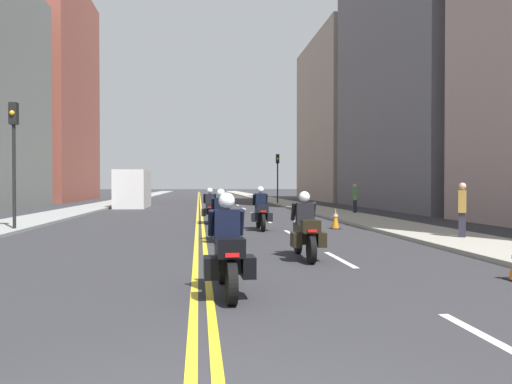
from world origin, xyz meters
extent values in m
plane|color=#2D2D30|center=(0.00, 48.00, 0.00)|extent=(264.00, 264.00, 0.00)
cube|color=gray|center=(-7.80, 48.00, 0.06)|extent=(2.83, 144.00, 0.12)
cube|color=#9B978A|center=(7.80, 48.00, 0.06)|extent=(2.83, 144.00, 0.12)
cube|color=yellow|center=(-0.12, 48.00, 0.00)|extent=(0.12, 132.00, 0.01)
cube|color=yellow|center=(0.12, 48.00, 0.00)|extent=(0.12, 132.00, 0.01)
cube|color=silver|center=(3.19, 2.00, 0.00)|extent=(0.14, 2.40, 0.01)
cube|color=silver|center=(3.19, 8.00, 0.00)|extent=(0.14, 2.40, 0.01)
cube|color=silver|center=(3.19, 14.00, 0.00)|extent=(0.14, 2.40, 0.01)
cube|color=silver|center=(3.19, 20.00, 0.00)|extent=(0.14, 2.40, 0.01)
cube|color=silver|center=(3.19, 26.00, 0.00)|extent=(0.14, 2.40, 0.01)
cube|color=silver|center=(3.19, 32.00, 0.00)|extent=(0.14, 2.40, 0.01)
cube|color=silver|center=(3.19, 38.00, 0.00)|extent=(0.14, 2.40, 0.01)
cube|color=silver|center=(3.19, 44.00, 0.00)|extent=(0.14, 2.40, 0.01)
cube|color=silver|center=(3.19, 50.00, 0.00)|extent=(0.14, 2.40, 0.01)
cube|color=silver|center=(3.19, 56.00, 0.00)|extent=(0.14, 2.40, 0.01)
cube|color=#2D3847|center=(18.76, 30.81, 7.80)|extent=(0.04, 14.96, 0.90)
cube|color=brown|center=(-15.68, 51.32, 11.50)|extent=(6.73, 17.14, 23.00)
cube|color=#2D3847|center=(-19.06, 51.32, 5.75)|extent=(0.04, 14.40, 0.90)
cube|color=#2D3847|center=(-19.06, 51.32, 9.97)|extent=(0.04, 14.40, 0.90)
cube|color=#2D3847|center=(-19.06, 51.32, 14.18)|extent=(0.04, 14.40, 0.90)
cube|color=#2D3847|center=(-19.06, 51.32, 18.40)|extent=(0.04, 14.40, 0.90)
cube|color=#A89A8B|center=(16.73, 49.51, 8.84)|extent=(8.84, 17.01, 17.68)
cube|color=#2D3847|center=(21.17, 49.51, 4.42)|extent=(0.04, 14.29, 0.90)
cube|color=#2D3847|center=(21.17, 49.51, 14.14)|extent=(0.04, 14.29, 0.90)
cylinder|color=black|center=(0.37, 5.63, 0.32)|extent=(0.16, 0.63, 0.63)
cylinder|color=black|center=(0.42, 4.04, 0.32)|extent=(0.16, 0.63, 0.63)
cube|color=silver|center=(0.37, 5.63, 0.65)|extent=(0.15, 0.32, 0.04)
cube|color=black|center=(0.40, 4.83, 0.60)|extent=(0.36, 1.22, 0.40)
cube|color=black|center=(0.42, 4.12, 0.82)|extent=(0.41, 0.37, 0.28)
cube|color=red|center=(0.42, 3.93, 0.74)|extent=(0.20, 0.04, 0.06)
cube|color=black|center=(0.13, 4.35, 0.50)|extent=(0.21, 0.45, 0.32)
cube|color=black|center=(0.69, 4.36, 0.50)|extent=(0.21, 0.45, 0.32)
cube|color=#B2C1CC|center=(0.38, 5.34, 0.98)|extent=(0.36, 0.13, 0.36)
cube|color=black|center=(0.40, 4.78, 1.07)|extent=(0.41, 0.27, 0.54)
cylinder|color=black|center=(0.15, 4.92, 1.12)|extent=(0.11, 0.28, 0.45)
cylinder|color=black|center=(0.63, 4.94, 1.12)|extent=(0.11, 0.28, 0.45)
sphere|color=white|center=(0.40, 4.81, 1.48)|extent=(0.26, 0.26, 0.26)
cylinder|color=black|center=(2.43, 9.11, 0.31)|extent=(0.14, 0.63, 0.62)
cylinder|color=black|center=(2.40, 7.48, 0.31)|extent=(0.14, 0.63, 0.62)
cube|color=silver|center=(2.43, 9.11, 0.64)|extent=(0.15, 0.32, 0.04)
cube|color=black|center=(2.42, 8.29, 0.59)|extent=(0.35, 1.25, 0.40)
cube|color=black|center=(2.40, 7.56, 0.81)|extent=(0.41, 0.37, 0.28)
cube|color=red|center=(2.40, 7.37, 0.73)|extent=(0.20, 0.03, 0.06)
cube|color=black|center=(2.13, 7.81, 0.49)|extent=(0.21, 0.44, 0.32)
cube|color=black|center=(2.68, 7.80, 0.49)|extent=(0.21, 0.44, 0.32)
cube|color=#B2C1CC|center=(2.43, 8.82, 0.97)|extent=(0.36, 0.13, 0.36)
cube|color=black|center=(2.41, 8.24, 1.05)|extent=(0.41, 0.27, 0.51)
cylinder|color=black|center=(2.18, 8.40, 1.10)|extent=(0.11, 0.28, 0.45)
cylinder|color=black|center=(2.66, 8.39, 1.10)|extent=(0.11, 0.28, 0.45)
sphere|color=white|center=(2.42, 8.27, 1.45)|extent=(0.26, 0.26, 0.26)
cylinder|color=black|center=(0.63, 12.84, 0.31)|extent=(0.12, 0.63, 0.63)
cylinder|color=black|center=(0.62, 11.28, 0.31)|extent=(0.12, 0.63, 0.63)
cube|color=silver|center=(0.63, 12.84, 0.65)|extent=(0.14, 0.32, 0.04)
cube|color=black|center=(0.62, 12.06, 0.59)|extent=(0.33, 1.19, 0.40)
cube|color=black|center=(0.62, 11.35, 0.81)|extent=(0.40, 0.36, 0.28)
cube|color=red|center=(0.61, 11.16, 0.73)|extent=(0.20, 0.03, 0.06)
cube|color=black|center=(0.34, 11.59, 0.49)|extent=(0.21, 0.44, 0.32)
cube|color=black|center=(0.90, 11.59, 0.49)|extent=(0.21, 0.44, 0.32)
cube|color=#B2C1CC|center=(0.63, 12.56, 0.97)|extent=(0.36, 0.13, 0.36)
cube|color=black|center=(0.62, 12.01, 1.06)|extent=(0.40, 0.26, 0.54)
cylinder|color=black|center=(0.39, 12.16, 1.11)|extent=(0.10, 0.28, 0.45)
cylinder|color=black|center=(0.87, 12.15, 1.11)|extent=(0.10, 0.28, 0.45)
sphere|color=white|center=(0.62, 12.04, 1.47)|extent=(0.26, 0.26, 0.26)
cylinder|color=black|center=(2.30, 16.28, 0.33)|extent=(0.12, 0.67, 0.67)
cylinder|color=black|center=(2.30, 14.83, 0.33)|extent=(0.12, 0.67, 0.67)
cube|color=silver|center=(2.30, 16.28, 0.69)|extent=(0.14, 0.32, 0.04)
cube|color=black|center=(2.30, 15.56, 0.61)|extent=(0.32, 1.10, 0.40)
cube|color=black|center=(2.30, 14.91, 0.83)|extent=(0.40, 0.36, 0.28)
cube|color=red|center=(2.30, 14.72, 0.75)|extent=(0.20, 0.03, 0.06)
cube|color=black|center=(2.02, 15.12, 0.51)|extent=(0.20, 0.44, 0.32)
cube|color=black|center=(2.58, 15.12, 0.51)|extent=(0.20, 0.44, 0.32)
cube|color=#B2C1CC|center=(2.30, 16.02, 0.99)|extent=(0.36, 0.12, 0.36)
cube|color=black|center=(2.30, 15.51, 1.11)|extent=(0.40, 0.26, 0.58)
cylinder|color=black|center=(2.06, 15.66, 1.16)|extent=(0.10, 0.28, 0.45)
cylinder|color=black|center=(2.54, 15.66, 1.16)|extent=(0.10, 0.28, 0.45)
sphere|color=white|center=(2.30, 15.54, 1.54)|extent=(0.26, 0.26, 0.26)
cylinder|color=black|center=(0.44, 19.77, 0.33)|extent=(0.13, 0.67, 0.67)
cylinder|color=black|center=(0.45, 18.23, 0.33)|extent=(0.13, 0.67, 0.67)
cube|color=silver|center=(0.44, 19.77, 0.69)|extent=(0.14, 0.32, 0.04)
cube|color=black|center=(0.44, 19.00, 0.61)|extent=(0.32, 1.18, 0.40)
cube|color=black|center=(0.45, 18.31, 0.83)|extent=(0.40, 0.36, 0.28)
cube|color=red|center=(0.45, 18.12, 0.75)|extent=(0.20, 0.03, 0.06)
cube|color=black|center=(0.17, 18.54, 0.51)|extent=(0.20, 0.44, 0.32)
cube|color=black|center=(0.73, 18.54, 0.51)|extent=(0.20, 0.44, 0.32)
cube|color=#B2C1CC|center=(0.44, 19.49, 0.99)|extent=(0.36, 0.12, 0.36)
cube|color=black|center=(0.44, 18.95, 1.06)|extent=(0.40, 0.26, 0.50)
cylinder|color=black|center=(0.20, 19.10, 1.11)|extent=(0.10, 0.28, 0.45)
cylinder|color=black|center=(0.68, 19.10, 1.11)|extent=(0.10, 0.28, 0.45)
sphere|color=white|center=(0.44, 18.98, 1.46)|extent=(0.26, 0.26, 0.26)
cube|color=black|center=(5.26, 15.59, 0.01)|extent=(0.35, 0.35, 0.03)
cone|color=orange|center=(5.26, 15.59, 0.43)|extent=(0.28, 0.28, 0.80)
cylinder|color=white|center=(5.26, 15.59, 0.52)|extent=(0.19, 0.19, 0.08)
cylinder|color=black|center=(-6.79, 15.88, 2.00)|extent=(0.12, 0.12, 3.99)
cube|color=black|center=(-6.79, 15.88, 4.34)|extent=(0.28, 0.28, 0.80)
sphere|color=yellow|center=(-6.79, 15.73, 4.34)|extent=(0.18, 0.18, 0.18)
cylinder|color=black|center=(6.79, 39.11, 1.81)|extent=(0.12, 0.12, 3.63)
cube|color=black|center=(6.79, 39.11, 3.98)|extent=(0.28, 0.28, 0.80)
sphere|color=yellow|center=(6.79, 38.96, 3.98)|extent=(0.18, 0.18, 0.18)
cube|color=#2B2735|center=(8.01, 11.20, 0.44)|extent=(0.32, 0.34, 0.87)
cube|color=#A97D35|center=(8.01, 11.20, 1.22)|extent=(0.38, 0.42, 0.69)
sphere|color=tan|center=(8.01, 11.20, 1.68)|extent=(0.22, 0.22, 0.22)
cube|color=#23232D|center=(8.88, 24.26, 0.43)|extent=(0.26, 0.32, 0.86)
cube|color=#448C47|center=(8.88, 24.26, 1.20)|extent=(0.30, 0.40, 0.68)
sphere|color=tan|center=(8.88, 24.26, 1.66)|extent=(0.22, 0.22, 0.22)
cube|color=#A39A34|center=(8.83, 24.04, 0.96)|extent=(0.13, 0.18, 0.24)
cube|color=silver|center=(-4.99, 37.55, 1.10)|extent=(2.00, 1.80, 2.20)
cube|color=silver|center=(-4.99, 34.55, 1.40)|extent=(2.20, 5.20, 2.80)
cylinder|color=black|center=(-4.99, 37.15, 0.45)|extent=(2.00, 0.90, 0.90)
cylinder|color=black|center=(-4.99, 32.95, 0.45)|extent=(2.00, 0.90, 0.90)
camera|label=1|loc=(-0.05, -2.96, 1.74)|focal=34.27mm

